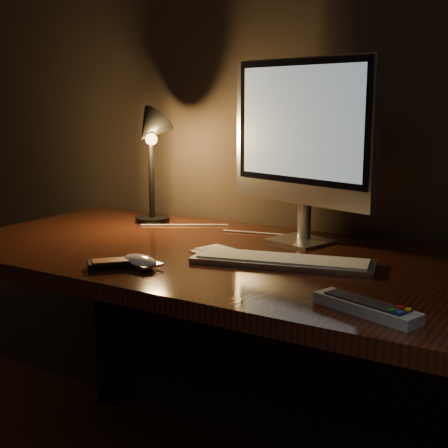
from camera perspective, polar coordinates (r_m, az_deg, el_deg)
The scene contains 9 objects.
desk at distance 1.69m, azimuth 2.28°, elevation -6.53°, with size 1.60×0.75×0.75m.
monitor at distance 1.70m, azimuth 7.12°, elevation 8.05°, with size 0.46×0.18×0.50m.
keyboard at distance 1.51m, azimuth 5.38°, elevation -3.35°, with size 0.44×0.12×0.02m, color silver.
mouse at distance 1.48m, azimuth -7.70°, elevation -3.55°, with size 0.11×0.06×0.02m, color white.
media_remote at distance 1.49m, azimuth -9.51°, elevation -3.56°, with size 0.14×0.14×0.03m.
tv_remote at distance 1.19m, azimuth 12.88°, elevation -7.42°, with size 0.22×0.12×0.03m.
papers at distance 1.61m, azimuth -0.47°, elevation -2.53°, with size 0.13×0.09×0.01m, color white.
desk_lamp at distance 1.96m, azimuth -6.74°, elevation 7.18°, with size 0.17×0.19×0.37m.
cable at distance 1.88m, azimuth -0.22°, elevation -0.52°, with size 0.00×0.00×0.53m, color white.
Camera 1 is at (0.78, 0.52, 1.14)m, focal length 50.00 mm.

